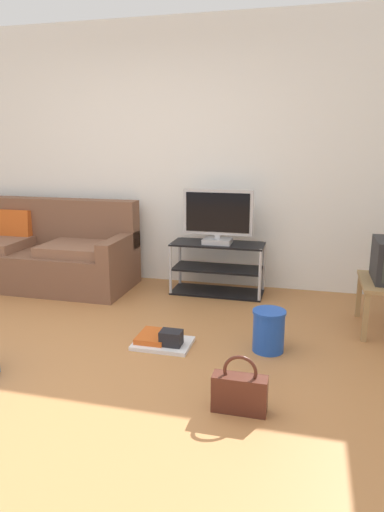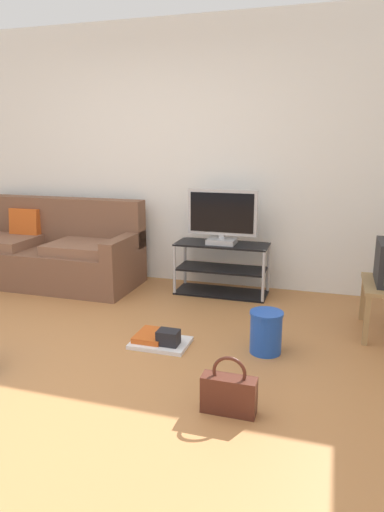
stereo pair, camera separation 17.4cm
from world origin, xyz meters
TOP-DOWN VIEW (x-y plane):
  - ground_plane at (0.00, 0.00)m, footprint 9.00×9.80m
  - wall_back at (0.00, 2.45)m, footprint 9.00×0.10m
  - couch at (-1.19, 1.93)m, footprint 1.99×0.82m
  - tv_stand at (0.70, 2.08)m, footprint 0.92×0.38m
  - flat_tv at (0.70, 2.06)m, footprint 0.69×0.22m
  - handbag at (1.24, 0.03)m, footprint 0.31×0.11m
  - cleaning_bucket at (1.33, 0.86)m, footprint 0.24×0.24m
  - floor_tray at (0.54, 0.75)m, footprint 0.43×0.32m

SIDE VIEW (x-z plane):
  - ground_plane at x=0.00m, z-range -0.02..0.00m
  - floor_tray at x=0.54m, z-range -0.03..0.11m
  - handbag at x=1.24m, z-range -0.05..0.29m
  - cleaning_bucket at x=1.33m, z-range 0.01..0.32m
  - tv_stand at x=0.70m, z-range 0.00..0.52m
  - couch at x=-1.19m, z-range -0.12..0.77m
  - flat_tv at x=0.70m, z-range 0.52..1.05m
  - wall_back at x=0.00m, z-range 0.00..2.70m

